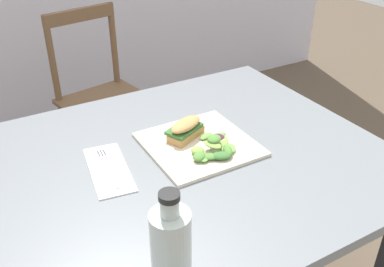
% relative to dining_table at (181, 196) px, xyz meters
% --- Properties ---
extents(dining_table, '(1.12, 0.91, 0.74)m').
position_rel_dining_table_xyz_m(dining_table, '(0.00, 0.00, 0.00)').
color(dining_table, slate).
rests_on(dining_table, ground).
extents(chair_wooden_far, '(0.47, 0.47, 0.87)m').
position_rel_dining_table_xyz_m(chair_wooden_far, '(0.12, 1.04, -0.16)').
color(chair_wooden_far, brown).
rests_on(chair_wooden_far, ground).
extents(plate_lunch, '(0.29, 0.29, 0.01)m').
position_rel_dining_table_xyz_m(plate_lunch, '(0.08, 0.03, 0.14)').
color(plate_lunch, beige).
rests_on(plate_lunch, dining_table).
extents(sandwich_half_front, '(0.13, 0.10, 0.06)m').
position_rel_dining_table_xyz_m(sandwich_half_front, '(0.06, 0.08, 0.17)').
color(sandwich_half_front, tan).
rests_on(sandwich_half_front, plate_lunch).
extents(salad_mixed_greens, '(0.16, 0.16, 0.04)m').
position_rel_dining_table_xyz_m(salad_mixed_greens, '(0.09, -0.02, 0.15)').
color(salad_mixed_greens, '#84A84C').
rests_on(salad_mixed_greens, plate_lunch).
extents(napkin_folded, '(0.13, 0.25, 0.00)m').
position_rel_dining_table_xyz_m(napkin_folded, '(-0.19, 0.05, 0.13)').
color(napkin_folded, white).
rests_on(napkin_folded, dining_table).
extents(fork_on_napkin, '(0.04, 0.19, 0.00)m').
position_rel_dining_table_xyz_m(fork_on_napkin, '(-0.19, 0.06, 0.14)').
color(fork_on_napkin, silver).
rests_on(fork_on_napkin, napkin_folded).
extents(bottle_cold_brew, '(0.08, 0.08, 0.20)m').
position_rel_dining_table_xyz_m(bottle_cold_brew, '(-0.21, -0.34, 0.20)').
color(bottle_cold_brew, black).
rests_on(bottle_cold_brew, dining_table).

